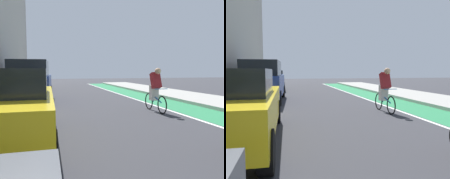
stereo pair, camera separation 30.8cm
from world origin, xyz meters
The scene contains 8 objects.
ground_plane centered at (0.00, 12.95, 0.00)m, with size 74.59×74.59×0.00m, color #38383D.
bike_lane_paint centered at (3.19, 14.95, 0.00)m, with size 1.60×33.91×0.00m, color #2D8451.
lane_divider_stripe centered at (2.29, 14.95, 0.00)m, with size 0.12×33.91×0.00m, color white.
sidewalk_right centered at (5.46, 14.95, 0.07)m, with size 2.94×33.91×0.14m, color #A8A59E.
parked_sedan_yellow_cab centered at (-2.94, 10.43, 0.79)m, with size 1.88×4.43×1.53m.
parked_suv_blue centered at (-2.94, 17.10, 1.02)m, with size 2.03×4.49×1.98m.
parked_sedan_white centered at (-2.94, 24.17, 0.79)m, with size 2.00×4.58×1.53m.
cyclist_trailing centered at (1.64, 13.15, 0.81)m, with size 0.48×1.69×1.60m.
Camera 2 is at (-1.80, 5.48, 1.49)m, focal length 36.69 mm.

